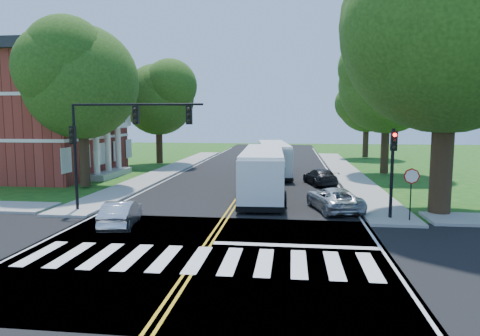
# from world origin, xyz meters

# --- Properties ---
(ground) EXTENTS (140.00, 140.00, 0.00)m
(ground) POSITION_xyz_m (0.00, 0.00, 0.00)
(ground) COLOR #124B13
(ground) RESTS_ON ground
(road) EXTENTS (14.00, 96.00, 0.01)m
(road) POSITION_xyz_m (0.00, 18.00, 0.01)
(road) COLOR black
(road) RESTS_ON ground
(cross_road) EXTENTS (60.00, 12.00, 0.01)m
(cross_road) POSITION_xyz_m (0.00, 0.00, 0.01)
(cross_road) COLOR black
(cross_road) RESTS_ON ground
(center_line) EXTENTS (0.36, 70.00, 0.01)m
(center_line) POSITION_xyz_m (0.00, 22.00, 0.01)
(center_line) COLOR gold
(center_line) RESTS_ON road
(edge_line_w) EXTENTS (0.12, 70.00, 0.01)m
(edge_line_w) POSITION_xyz_m (-6.80, 22.00, 0.01)
(edge_line_w) COLOR silver
(edge_line_w) RESTS_ON road
(edge_line_e) EXTENTS (0.12, 70.00, 0.01)m
(edge_line_e) POSITION_xyz_m (6.80, 22.00, 0.01)
(edge_line_e) COLOR silver
(edge_line_e) RESTS_ON road
(crosswalk) EXTENTS (12.60, 3.00, 0.01)m
(crosswalk) POSITION_xyz_m (0.00, -0.50, 0.02)
(crosswalk) COLOR silver
(crosswalk) RESTS_ON road
(stop_bar) EXTENTS (6.60, 0.40, 0.01)m
(stop_bar) POSITION_xyz_m (3.50, 1.60, 0.02)
(stop_bar) COLOR silver
(stop_bar) RESTS_ON road
(sidewalk_nw) EXTENTS (2.60, 40.00, 0.15)m
(sidewalk_nw) POSITION_xyz_m (-8.30, 25.00, 0.07)
(sidewalk_nw) COLOR gray
(sidewalk_nw) RESTS_ON ground
(sidewalk_ne) EXTENTS (2.60, 40.00, 0.15)m
(sidewalk_ne) POSITION_xyz_m (8.30, 25.00, 0.07)
(sidewalk_ne) COLOR gray
(sidewalk_ne) RESTS_ON ground
(tree_ne_big) EXTENTS (10.80, 10.80, 14.91)m
(tree_ne_big) POSITION_xyz_m (11.00, 8.00, 9.62)
(tree_ne_big) COLOR black
(tree_ne_big) RESTS_ON ground
(tree_west_near) EXTENTS (8.00, 8.00, 11.40)m
(tree_west_near) POSITION_xyz_m (-11.50, 14.00, 7.53)
(tree_west_near) COLOR black
(tree_west_near) RESTS_ON ground
(tree_west_far) EXTENTS (7.60, 7.60, 10.67)m
(tree_west_far) POSITION_xyz_m (-11.00, 30.00, 7.00)
(tree_west_far) COLOR black
(tree_west_far) RESTS_ON ground
(tree_east_mid) EXTENTS (8.40, 8.40, 11.93)m
(tree_east_mid) POSITION_xyz_m (11.50, 24.00, 7.86)
(tree_east_mid) COLOR black
(tree_east_mid) RESTS_ON ground
(tree_east_far) EXTENTS (7.20, 7.20, 10.34)m
(tree_east_far) POSITION_xyz_m (12.50, 40.00, 6.86)
(tree_east_far) COLOR black
(tree_east_far) RESTS_ON ground
(brick_building) EXTENTS (20.00, 13.00, 10.80)m
(brick_building) POSITION_xyz_m (-21.95, 20.00, 5.42)
(brick_building) COLOR maroon
(brick_building) RESTS_ON ground
(signal_nw) EXTENTS (7.15, 0.46, 5.66)m
(signal_nw) POSITION_xyz_m (-5.86, 6.43, 4.38)
(signal_nw) COLOR black
(signal_nw) RESTS_ON ground
(signal_ne) EXTENTS (0.30, 0.46, 4.40)m
(signal_ne) POSITION_xyz_m (8.20, 6.44, 2.96)
(signal_ne) COLOR black
(signal_ne) RESTS_ON ground
(stop_sign) EXTENTS (0.76, 0.08, 2.53)m
(stop_sign) POSITION_xyz_m (9.00, 5.98, 2.03)
(stop_sign) COLOR black
(stop_sign) RESTS_ON ground
(bus_lead) EXTENTS (3.21, 11.78, 3.02)m
(bus_lead) POSITION_xyz_m (1.46, 12.45, 1.61)
(bus_lead) COLOR white
(bus_lead) RESTS_ON road
(bus_follow) EXTENTS (3.58, 11.14, 2.83)m
(bus_follow) POSITION_xyz_m (1.68, 23.08, 1.50)
(bus_follow) COLOR white
(bus_follow) RESTS_ON road
(hatchback) EXTENTS (1.89, 3.90, 1.23)m
(hatchback) POSITION_xyz_m (-4.54, 3.65, 0.63)
(hatchback) COLOR #B9BBC1
(hatchback) RESTS_ON road
(suv) EXTENTS (3.17, 4.97, 1.28)m
(suv) POSITION_xyz_m (5.62, 8.44, 0.65)
(suv) COLOR silver
(suv) RESTS_ON road
(dark_sedan) EXTENTS (2.73, 4.54, 1.23)m
(dark_sedan) POSITION_xyz_m (5.47, 17.44, 0.63)
(dark_sedan) COLOR black
(dark_sedan) RESTS_ON road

